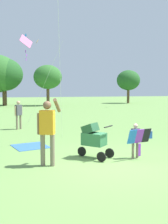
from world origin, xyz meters
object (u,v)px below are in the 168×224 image
at_px(stroller, 93,137).
at_px(cooler_box, 146,134).
at_px(person_adult_flyer, 47,127).
at_px(child_with_butterfly_kite, 136,138).
at_px(picnic_blanket, 30,146).
at_px(person_kid_running, 19,113).
at_px(kite_green_novelty, 27,45).

xyz_separation_m(stroller, cooler_box, (3.00, 2.41, -0.43)).
xyz_separation_m(person_adult_flyer, stroller, (1.39, 0.43, -0.42)).
xyz_separation_m(child_with_butterfly_kite, cooler_box, (1.84, 2.81, -0.44)).
distance_m(stroller, picnic_blanket, 2.71).
height_order(person_kid_running, picnic_blanket, person_kid_running).
xyz_separation_m(stroller, kite_green_novelty, (-1.35, 8.20, 3.89)).
relative_size(child_with_butterfly_kite, kite_green_novelty, 0.20).
xyz_separation_m(person_kid_running, picnic_blanket, (0.27, -4.20, -0.83)).
bearing_deg(picnic_blanket, stroller, -50.60).
xyz_separation_m(child_with_butterfly_kite, person_adult_flyer, (-2.55, -0.03, 0.41)).
bearing_deg(child_with_butterfly_kite, kite_green_novelty, 106.28).
relative_size(kite_green_novelty, cooler_box, 11.35).
distance_m(kite_green_novelty, picnic_blanket, 7.63).
bearing_deg(kite_green_novelty, person_kid_running, -106.97).
bearing_deg(person_adult_flyer, kite_green_novelty, 89.71).
bearing_deg(cooler_box, picnic_blanket, -175.51).
distance_m(child_with_butterfly_kite, stroller, 1.23).
relative_size(stroller, person_kid_running, 0.72).
relative_size(child_with_butterfly_kite, person_kid_running, 0.71).
xyz_separation_m(child_with_butterfly_kite, kite_green_novelty, (-2.51, 8.60, 3.89)).
xyz_separation_m(person_adult_flyer, cooler_box, (4.39, 2.84, -0.85)).
height_order(person_adult_flyer, stroller, person_adult_flyer).
relative_size(child_with_butterfly_kite, cooler_box, 2.27).
relative_size(stroller, picnic_blanket, 0.89).
bearing_deg(stroller, picnic_blanket, 129.40).
xyz_separation_m(kite_green_novelty, cooler_box, (4.35, -5.79, -4.32)).
bearing_deg(person_kid_running, person_adult_flyer, -85.25).
xyz_separation_m(person_adult_flyer, kite_green_novelty, (0.04, 8.63, 3.47)).
distance_m(stroller, person_kid_running, 6.54).
height_order(person_adult_flyer, person_kid_running, person_adult_flyer).
xyz_separation_m(kite_green_novelty, person_kid_running, (-0.60, -1.96, -3.66)).
bearing_deg(person_adult_flyer, stroller, 17.35).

